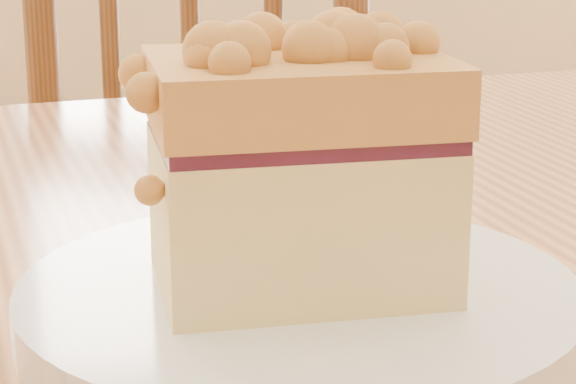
% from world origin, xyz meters
% --- Properties ---
extents(cafe_chair_main, '(0.54, 0.54, 0.90)m').
position_xyz_m(cafe_chair_main, '(-0.06, 1.01, 0.46)').
color(cafe_chair_main, brown).
rests_on(cafe_chair_main, ground).
extents(plate, '(0.24, 0.24, 0.02)m').
position_xyz_m(plate, '(-0.13, 0.19, 0.76)').
color(plate, white).
rests_on(plate, cafe_table_main).
extents(cake_slice, '(0.13, 0.10, 0.12)m').
position_xyz_m(cake_slice, '(-0.13, 0.19, 0.83)').
color(cake_slice, '#EFD387').
rests_on(cake_slice, plate).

